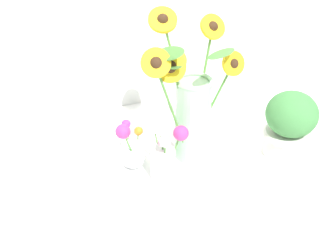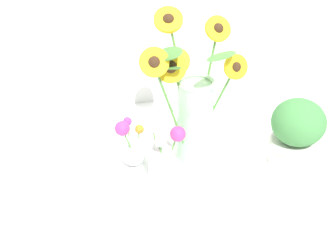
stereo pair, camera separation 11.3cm
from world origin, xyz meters
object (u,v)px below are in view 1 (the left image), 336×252
Objects in this scene: vase_small_center at (164,155)px; potted_plant at (290,124)px; serving_tray at (168,167)px; vase_bulb_right at (132,151)px; mason_jar_sunflowers at (190,106)px.

potted_plant is (0.42, 0.00, 0.01)m from vase_small_center.
vase_bulb_right is at bearing 165.05° from serving_tray.
serving_tray is at bearing 59.35° from vase_small_center.
potted_plant is (0.31, -0.07, -0.09)m from mason_jar_sunflowers.
potted_plant is at bearing -9.28° from vase_bulb_right.
vase_bulb_right is (-0.10, 0.03, 0.07)m from serving_tray.
vase_bulb_right is 0.50m from potted_plant.
serving_tray is at bearing -164.73° from mason_jar_sunflowers.
vase_small_center is (-0.03, -0.05, 0.10)m from serving_tray.
mason_jar_sunflowers is at bearing -2.05° from vase_bulb_right.
mason_jar_sunflowers reaches higher than potted_plant.
potted_plant is at bearing 0.26° from vase_small_center.
serving_tray is 0.12m from vase_small_center.
vase_bulb_right is (-0.18, 0.01, -0.12)m from mason_jar_sunflowers.
vase_small_center is 0.83× the size of potted_plant.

